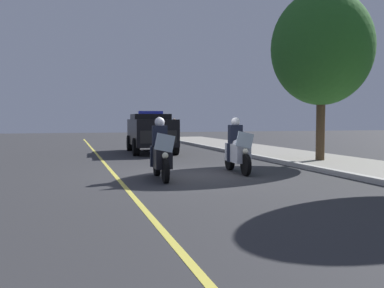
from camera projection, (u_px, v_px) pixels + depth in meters
name	position (u px, v px, depth m)	size (l,w,h in m)	color
ground_plane	(197.00, 175.00, 12.72)	(80.00, 80.00, 0.00)	#333335
curb_strip	(315.00, 168.00, 13.83)	(48.00, 0.24, 0.15)	#B7B5AD
sidewalk_strip	(365.00, 167.00, 14.37)	(48.00, 3.60, 0.10)	gray
lane_stripe_center	(117.00, 178.00, 12.06)	(48.00, 0.12, 0.01)	#E0D14C
police_motorcycle_lead_left	(161.00, 154.00, 11.85)	(2.14, 0.60, 1.72)	black
police_motorcycle_lead_right	(237.00, 150.00, 13.28)	(2.14, 0.60, 1.72)	black
police_suv	(151.00, 131.00, 21.06)	(5.00, 2.29, 2.05)	black
cyclist_background	(174.00, 132.00, 27.36)	(1.76, 0.33, 1.69)	black
tree_mid_block	(322.00, 48.00, 16.12)	(3.80, 3.80, 6.37)	#4C3823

